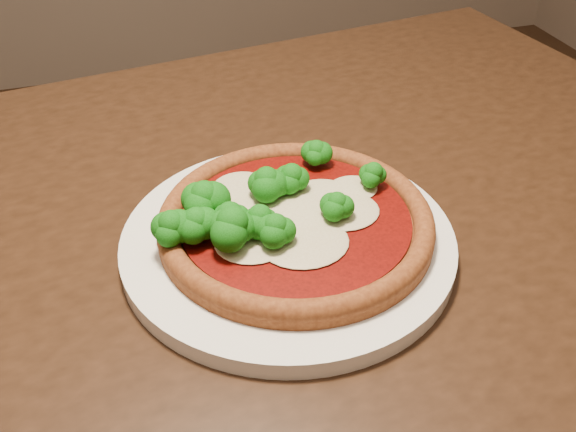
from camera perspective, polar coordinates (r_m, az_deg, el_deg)
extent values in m
cube|color=black|center=(0.67, -6.82, -3.56)|extent=(1.45, 1.07, 0.04)
cylinder|color=black|center=(1.42, 12.84, 1.46)|extent=(0.06, 0.06, 0.71)
cylinder|color=white|center=(0.64, 0.00, -2.22)|extent=(0.33, 0.33, 0.02)
cylinder|color=brown|center=(0.63, 0.68, -0.78)|extent=(0.27, 0.27, 0.01)
torus|color=brown|center=(0.63, 0.69, -0.28)|extent=(0.27, 0.27, 0.02)
cylinder|color=#650904|center=(0.63, 0.69, -0.24)|extent=(0.23, 0.23, 0.00)
ellipsoid|color=beige|center=(0.63, 1.10, 0.33)|extent=(0.09, 0.08, 0.01)
ellipsoid|color=beige|center=(0.63, -3.90, -0.20)|extent=(0.08, 0.07, 0.01)
ellipsoid|color=beige|center=(0.64, 4.94, 0.49)|extent=(0.07, 0.07, 0.01)
ellipsoid|color=beige|center=(0.67, -4.24, 2.70)|extent=(0.06, 0.05, 0.00)
ellipsoid|color=beige|center=(0.60, 1.43, -2.32)|extent=(0.09, 0.08, 0.01)
ellipsoid|color=beige|center=(0.66, 2.96, 1.85)|extent=(0.07, 0.06, 0.01)
ellipsoid|color=beige|center=(0.67, 5.79, 2.49)|extent=(0.05, 0.05, 0.00)
ellipsoid|color=beige|center=(0.66, -1.65, 2.29)|extent=(0.07, 0.06, 0.01)
ellipsoid|color=beige|center=(0.60, -3.10, -2.25)|extent=(0.07, 0.07, 0.01)
ellipsoid|color=#178515|center=(0.58, -1.10, -1.04)|extent=(0.04, 0.04, 0.03)
ellipsoid|color=#178515|center=(0.59, -8.12, -0.54)|extent=(0.04, 0.04, 0.04)
ellipsoid|color=#178515|center=(0.59, -5.16, -0.06)|extent=(0.04, 0.04, 0.04)
ellipsoid|color=#178515|center=(0.58, -4.95, -0.78)|extent=(0.05, 0.05, 0.04)
ellipsoid|color=#178515|center=(0.61, 4.37, 1.08)|extent=(0.04, 0.04, 0.03)
ellipsoid|color=#178515|center=(0.64, -1.91, 3.12)|extent=(0.04, 0.04, 0.04)
ellipsoid|color=#178515|center=(0.59, -10.30, -0.84)|extent=(0.04, 0.04, 0.04)
ellipsoid|color=#178515|center=(0.65, 0.34, 3.55)|extent=(0.04, 0.04, 0.03)
ellipsoid|color=#178515|center=(0.64, -1.21, 2.96)|extent=(0.03, 0.03, 0.03)
ellipsoid|color=#178515|center=(0.62, -7.43, 1.65)|extent=(0.05, 0.05, 0.04)
ellipsoid|color=#178515|center=(0.59, -2.51, -0.19)|extent=(0.04, 0.04, 0.03)
ellipsoid|color=#178515|center=(0.66, 7.61, 3.80)|extent=(0.03, 0.03, 0.03)
ellipsoid|color=#178515|center=(0.69, 2.54, 5.80)|extent=(0.04, 0.04, 0.03)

